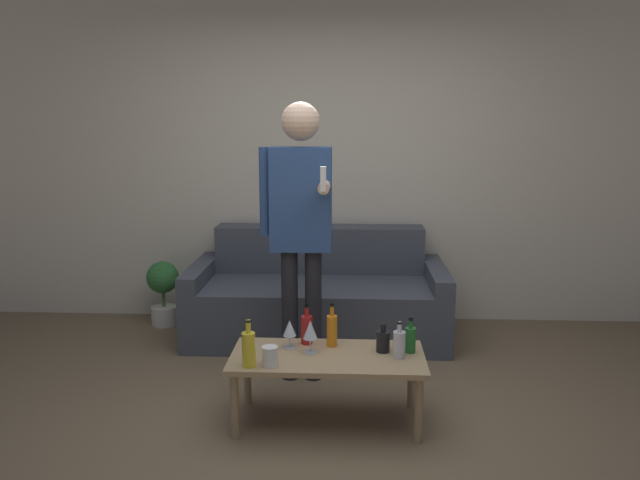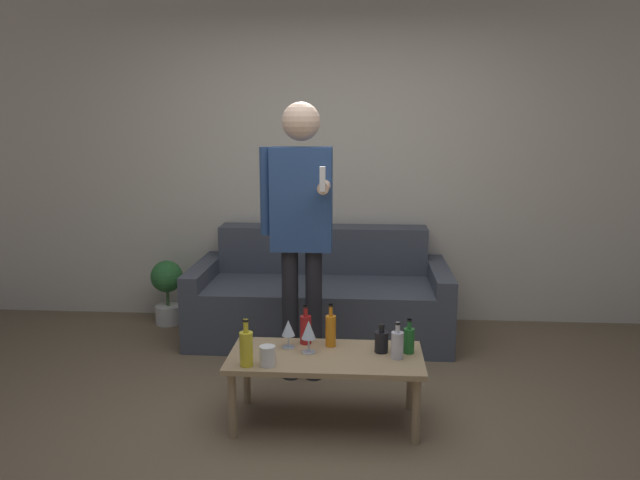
{
  "view_description": "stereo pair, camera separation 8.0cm",
  "coord_description": "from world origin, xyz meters",
  "views": [
    {
      "loc": [
        0.15,
        -2.99,
        1.67
      ],
      "look_at": [
        -0.04,
        0.72,
        0.95
      ],
      "focal_mm": 35.0,
      "sensor_mm": 36.0,
      "label": 1
    },
    {
      "loc": [
        0.23,
        -2.98,
        1.67
      ],
      "look_at": [
        -0.04,
        0.72,
        0.95
      ],
      "focal_mm": 35.0,
      "sensor_mm": 36.0,
      "label": 2
    }
  ],
  "objects": [
    {
      "name": "ground_plane",
      "position": [
        0.0,
        0.0,
        0.0
      ],
      "size": [
        16.0,
        16.0,
        0.0
      ],
      "primitive_type": "plane",
      "color": "#756047"
    },
    {
      "name": "wall_back",
      "position": [
        0.0,
        2.17,
        1.35
      ],
      "size": [
        8.0,
        0.06,
        2.7
      ],
      "color": "beige",
      "rests_on": "ground_plane"
    },
    {
      "name": "couch",
      "position": [
        -0.1,
        1.71,
        0.3
      ],
      "size": [
        1.96,
        0.93,
        0.82
      ],
      "color": "#474C56",
      "rests_on": "ground_plane"
    },
    {
      "name": "coffee_table",
      "position": [
        0.03,
        0.25,
        0.35
      ],
      "size": [
        1.07,
        0.51,
        0.4
      ],
      "color": "tan",
      "rests_on": "ground_plane"
    },
    {
      "name": "bottle_orange",
      "position": [
        -0.1,
        0.42,
        0.49
      ],
      "size": [
        0.07,
        0.07,
        0.23
      ],
      "color": "#B21E1E",
      "rests_on": "coffee_table"
    },
    {
      "name": "bottle_green",
      "position": [
        0.05,
        0.39,
        0.49
      ],
      "size": [
        0.06,
        0.06,
        0.25
      ],
      "color": "orange",
      "rests_on": "coffee_table"
    },
    {
      "name": "bottle_dark",
      "position": [
        0.42,
        0.23,
        0.48
      ],
      "size": [
        0.07,
        0.07,
        0.2
      ],
      "color": "silver",
      "rests_on": "coffee_table"
    },
    {
      "name": "bottle_yellow",
      "position": [
        0.34,
        0.32,
        0.46
      ],
      "size": [
        0.08,
        0.08,
        0.16
      ],
      "color": "black",
      "rests_on": "coffee_table"
    },
    {
      "name": "bottle_red",
      "position": [
        -0.38,
        0.07,
        0.5
      ],
      "size": [
        0.07,
        0.07,
        0.25
      ],
      "color": "yellow",
      "rests_on": "coffee_table"
    },
    {
      "name": "bottle_clear",
      "position": [
        0.49,
        0.32,
        0.47
      ],
      "size": [
        0.06,
        0.06,
        0.19
      ],
      "color": "#23752D",
      "rests_on": "coffee_table"
    },
    {
      "name": "wine_glass_near",
      "position": [
        -0.19,
        0.35,
        0.51
      ],
      "size": [
        0.08,
        0.08,
        0.16
      ],
      "color": "silver",
      "rests_on": "coffee_table"
    },
    {
      "name": "wine_glass_far",
      "position": [
        -0.07,
        0.29,
        0.52
      ],
      "size": [
        0.08,
        0.08,
        0.19
      ],
      "color": "silver",
      "rests_on": "coffee_table"
    },
    {
      "name": "cup_on_table",
      "position": [
        -0.27,
        0.08,
        0.45
      ],
      "size": [
        0.08,
        0.08,
        0.11
      ],
      "color": "white",
      "rests_on": "coffee_table"
    },
    {
      "name": "person_standing_front",
      "position": [
        -0.17,
        0.84,
        1.08
      ],
      "size": [
        0.45,
        0.44,
        1.77
      ],
      "color": "#232328",
      "rests_on": "ground_plane"
    },
    {
      "name": "potted_plant",
      "position": [
        -1.38,
        1.87,
        0.31
      ],
      "size": [
        0.26,
        0.26,
        0.53
      ],
      "color": "silver",
      "rests_on": "ground_plane"
    }
  ]
}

